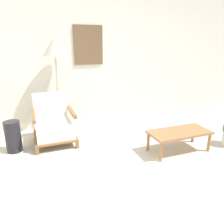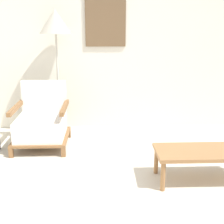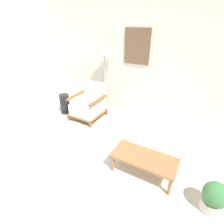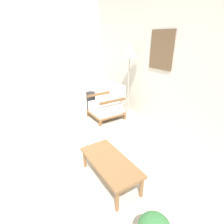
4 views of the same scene
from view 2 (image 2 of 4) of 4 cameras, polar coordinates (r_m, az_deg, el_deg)
The scene contains 4 objects.
wall_back at distance 4.53m, azimuth 1.17°, elevation 13.98°, with size 8.00×0.09×2.70m.
armchair at distance 3.99m, azimuth -12.74°, elevation -1.93°, with size 0.65×0.70×0.79m.
floor_lamp at distance 4.26m, azimuth -10.31°, elevation 15.20°, with size 0.42×0.42×1.68m.
coffee_table at distance 3.16m, azimuth 16.44°, elevation -7.38°, with size 0.93×0.43×0.32m.
Camera 2 is at (-0.26, -2.04, 1.49)m, focal length 50.00 mm.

